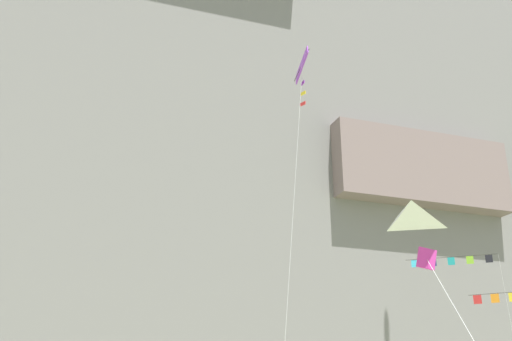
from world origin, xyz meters
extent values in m
cube|color=slate|center=(0.00, 59.01, 33.78)|extent=(180.00, 31.26, 67.56)
cube|color=slate|center=(18.96, 43.65, 22.30)|extent=(16.50, 4.10, 6.50)
cube|color=purple|center=(-0.43, 24.06, 18.26)|extent=(0.88, 2.62, 2.53)
cylinder|color=black|center=(-0.43, 24.06, 18.26)|extent=(0.91, 0.16, 2.01)
cube|color=purple|center=(-0.42, 24.06, 17.28)|extent=(0.04, 0.31, 0.16)
cube|color=yellow|center=(-0.42, 24.06, 16.74)|extent=(0.14, 0.30, 0.16)
cube|color=red|center=(-0.45, 24.06, 16.19)|extent=(0.15, 0.30, 0.16)
cylinder|color=silver|center=(-1.59, 23.14, 9.03)|extent=(2.32, 1.86, 17.82)
cylinder|color=black|center=(16.53, 37.02, 13.21)|extent=(5.04, 3.87, 0.03)
cube|color=black|center=(18.54, 35.48, 12.91)|extent=(0.42, 0.34, 0.54)
cube|color=#8CCC33|center=(17.54, 36.25, 12.91)|extent=(0.44, 0.36, 0.54)
cube|color=teal|center=(16.53, 37.02, 12.91)|extent=(0.42, 0.34, 0.54)
cube|color=navy|center=(15.53, 37.79, 12.91)|extent=(0.43, 0.36, 0.54)
cube|color=#38B2D1|center=(14.52, 38.56, 12.91)|extent=(0.43, 0.36, 0.54)
pyramid|color=white|center=(-2.99, 11.28, 6.07)|extent=(1.48, 1.83, 0.29)
cube|color=#CC3399|center=(-3.47, 11.44, 5.95)|extent=(0.45, 0.19, 0.49)
cube|color=orange|center=(19.21, 36.20, 10.32)|extent=(0.42, 0.42, 0.61)
cube|color=red|center=(18.38, 37.03, 10.32)|extent=(0.44, 0.44, 0.61)
camera|label=1|loc=(-10.84, 0.96, 3.08)|focal=43.22mm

